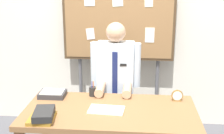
% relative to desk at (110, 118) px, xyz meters
% --- Properties ---
extents(back_wall, '(6.40, 0.08, 2.70)m').
position_rel_desk_xyz_m(back_wall, '(0.00, 1.32, 0.70)').
color(back_wall, silver).
rests_on(back_wall, ground_plane).
extents(desk, '(1.59, 0.81, 0.74)m').
position_rel_desk_xyz_m(desk, '(0.00, 0.00, 0.00)').
color(desk, brown).
rests_on(desk, ground_plane).
extents(person, '(0.55, 0.56, 1.45)m').
position_rel_desk_xyz_m(person, '(0.00, 0.65, 0.02)').
color(person, '#2D2D33').
rests_on(person, ground_plane).
extents(bulletin_board, '(1.35, 0.09, 1.99)m').
position_rel_desk_xyz_m(bulletin_board, '(0.00, 1.11, 0.77)').
color(bulletin_board, '#4C3823').
rests_on(bulletin_board, ground_plane).
extents(book_stack, '(0.23, 0.29, 0.09)m').
position_rel_desk_xyz_m(book_stack, '(-0.55, -0.26, 0.13)').
color(book_stack, olive).
rests_on(book_stack, desk).
extents(open_notebook, '(0.33, 0.22, 0.01)m').
position_rel_desk_xyz_m(open_notebook, '(-0.03, -0.02, 0.10)').
color(open_notebook, white).
rests_on(open_notebook, desk).
extents(desk_clock, '(0.11, 0.04, 0.11)m').
position_rel_desk_xyz_m(desk_clock, '(0.64, 0.26, 0.14)').
color(desk_clock, olive).
rests_on(desk_clock, desk).
extents(pen_holder, '(0.07, 0.07, 0.16)m').
position_rel_desk_xyz_m(pen_holder, '(-0.21, 0.32, 0.14)').
color(pen_holder, '#262626').
rests_on(pen_holder, desk).
extents(paper_tray, '(0.26, 0.20, 0.06)m').
position_rel_desk_xyz_m(paper_tray, '(-0.61, 0.27, 0.12)').
color(paper_tray, '#333338').
rests_on(paper_tray, desk).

